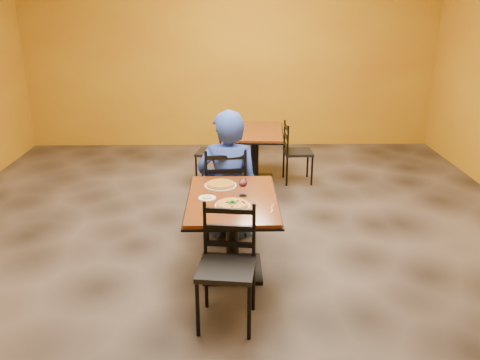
{
  "coord_description": "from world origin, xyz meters",
  "views": [
    {
      "loc": [
        -0.01,
        -4.77,
        2.44
      ],
      "look_at": [
        0.07,
        -0.3,
        0.85
      ],
      "focal_mm": 37.88,
      "sensor_mm": 36.0,
      "label": 1
    }
  ],
  "objects_px": {
    "chair_main_far": "(224,189)",
    "side_plate": "(207,198)",
    "chair_second_right": "(298,153)",
    "wine_glass": "(243,187)",
    "diner": "(228,174)",
    "pizza_main": "(232,204)",
    "chair_main_near": "(226,269)",
    "table_second": "(255,144)",
    "chair_second_left": "(211,153)",
    "table_main": "(232,217)",
    "plate_main": "(232,206)",
    "pizza_far": "(221,184)",
    "plate_far": "(221,186)"
  },
  "relations": [
    {
      "from": "diner",
      "to": "side_plate",
      "type": "relative_size",
      "value": 8.73
    },
    {
      "from": "chair_second_left",
      "to": "chair_second_right",
      "type": "height_order",
      "value": "same"
    },
    {
      "from": "table_main",
      "to": "plate_main",
      "type": "xyz_separation_m",
      "value": [
        0.0,
        -0.2,
        0.2
      ]
    },
    {
      "from": "chair_main_near",
      "to": "plate_main",
      "type": "distance_m",
      "value": 0.68
    },
    {
      "from": "chair_main_far",
      "to": "side_plate",
      "type": "height_order",
      "value": "chair_main_far"
    },
    {
      "from": "chair_second_right",
      "to": "wine_glass",
      "type": "distance_m",
      "value": 2.65
    },
    {
      "from": "table_second",
      "to": "chair_second_right",
      "type": "relative_size",
      "value": 1.42
    },
    {
      "from": "chair_second_left",
      "to": "side_plate",
      "type": "distance_m",
      "value": 2.56
    },
    {
      "from": "table_main",
      "to": "plate_far",
      "type": "relative_size",
      "value": 3.97
    },
    {
      "from": "pizza_main",
      "to": "table_second",
      "type": "bearing_deg",
      "value": 83.21
    },
    {
      "from": "chair_second_right",
      "to": "side_plate",
      "type": "xyz_separation_m",
      "value": [
        -1.16,
        -2.54,
        0.33
      ]
    },
    {
      "from": "chair_main_near",
      "to": "table_main",
      "type": "bearing_deg",
      "value": 93.57
    },
    {
      "from": "chair_second_right",
      "to": "diner",
      "type": "relative_size",
      "value": 0.61
    },
    {
      "from": "chair_second_right",
      "to": "pizza_far",
      "type": "bearing_deg",
      "value": 153.02
    },
    {
      "from": "table_main",
      "to": "chair_main_near",
      "type": "height_order",
      "value": "chair_main_near"
    },
    {
      "from": "chair_second_right",
      "to": "pizza_main",
      "type": "xyz_separation_m",
      "value": [
        -0.93,
        -2.73,
        0.34
      ]
    },
    {
      "from": "chair_second_left",
      "to": "diner",
      "type": "xyz_separation_m",
      "value": [
        0.25,
        -1.7,
        0.27
      ]
    },
    {
      "from": "table_main",
      "to": "pizza_main",
      "type": "bearing_deg",
      "value": -89.91
    },
    {
      "from": "chair_second_right",
      "to": "pizza_main",
      "type": "bearing_deg",
      "value": 159.38
    },
    {
      "from": "plate_main",
      "to": "pizza_far",
      "type": "distance_m",
      "value": 0.52
    },
    {
      "from": "chair_main_far",
      "to": "plate_main",
      "type": "bearing_deg",
      "value": 87.66
    },
    {
      "from": "plate_main",
      "to": "pizza_main",
      "type": "bearing_deg",
      "value": 0.0
    },
    {
      "from": "chair_second_left",
      "to": "side_plate",
      "type": "bearing_deg",
      "value": 12.85
    },
    {
      "from": "pizza_main",
      "to": "pizza_far",
      "type": "distance_m",
      "value": 0.52
    },
    {
      "from": "table_second",
      "to": "pizza_far",
      "type": "relative_size",
      "value": 4.33
    },
    {
      "from": "chair_second_left",
      "to": "pizza_far",
      "type": "xyz_separation_m",
      "value": [
        0.17,
        -2.21,
        0.34
      ]
    },
    {
      "from": "plate_main",
      "to": "plate_far",
      "type": "relative_size",
      "value": 1.0
    },
    {
      "from": "table_main",
      "to": "chair_second_left",
      "type": "height_order",
      "value": "chair_second_left"
    },
    {
      "from": "diner",
      "to": "wine_glass",
      "type": "relative_size",
      "value": 7.76
    },
    {
      "from": "table_second",
      "to": "pizza_main",
      "type": "height_order",
      "value": "pizza_main"
    },
    {
      "from": "diner",
      "to": "plate_far",
      "type": "bearing_deg",
      "value": 86.98
    },
    {
      "from": "chair_main_near",
      "to": "chair_main_far",
      "type": "relative_size",
      "value": 0.96
    },
    {
      "from": "chair_second_right",
      "to": "pizza_far",
      "type": "distance_m",
      "value": 2.47
    },
    {
      "from": "chair_second_left",
      "to": "diner",
      "type": "bearing_deg",
      "value": 19.81
    },
    {
      "from": "table_main",
      "to": "wine_glass",
      "type": "bearing_deg",
      "value": 26.76
    },
    {
      "from": "diner",
      "to": "plate_main",
      "type": "xyz_separation_m",
      "value": [
        0.04,
        -1.02,
        0.06
      ]
    },
    {
      "from": "chair_main_far",
      "to": "wine_glass",
      "type": "xyz_separation_m",
      "value": [
        0.19,
        -0.85,
        0.34
      ]
    },
    {
      "from": "side_plate",
      "to": "pizza_far",
      "type": "bearing_deg",
      "value": 70.56
    },
    {
      "from": "side_plate",
      "to": "pizza_main",
      "type": "bearing_deg",
      "value": -38.73
    },
    {
      "from": "table_main",
      "to": "pizza_main",
      "type": "relative_size",
      "value": 4.33
    },
    {
      "from": "table_second",
      "to": "pizza_far",
      "type": "xyz_separation_m",
      "value": [
        -0.44,
        -2.21,
        0.22
      ]
    },
    {
      "from": "table_main",
      "to": "plate_far",
      "type": "height_order",
      "value": "plate_far"
    },
    {
      "from": "chair_main_near",
      "to": "pizza_far",
      "type": "distance_m",
      "value": 1.17
    },
    {
      "from": "diner",
      "to": "pizza_main",
      "type": "bearing_deg",
      "value": 97.3
    },
    {
      "from": "chair_second_right",
      "to": "chair_main_far",
      "type": "bearing_deg",
      "value": 146.17
    },
    {
      "from": "chair_second_left",
      "to": "plate_far",
      "type": "relative_size",
      "value": 2.76
    },
    {
      "from": "table_second",
      "to": "wine_glass",
      "type": "relative_size",
      "value": 6.73
    },
    {
      "from": "table_second",
      "to": "chair_main_near",
      "type": "xyz_separation_m",
      "value": [
        -0.38,
        -3.35,
        -0.07
      ]
    },
    {
      "from": "chair_second_left",
      "to": "side_plate",
      "type": "height_order",
      "value": "chair_second_left"
    },
    {
      "from": "table_second",
      "to": "chair_second_left",
      "type": "height_order",
      "value": "chair_second_left"
    }
  ]
}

